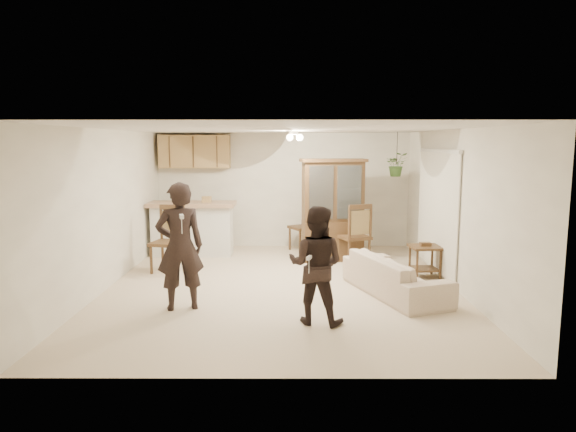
{
  "coord_description": "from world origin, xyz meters",
  "views": [
    {
      "loc": [
        0.14,
        -8.0,
        2.3
      ],
      "look_at": [
        0.11,
        0.4,
        1.09
      ],
      "focal_mm": 32.0,
      "sensor_mm": 36.0,
      "label": 1
    }
  ],
  "objects_px": {
    "child": "(316,271)",
    "chair_bar": "(168,254)",
    "adult": "(180,245)",
    "chair_hutch_left": "(303,236)",
    "chair_hutch_right": "(354,247)",
    "sofa": "(395,271)",
    "side_table": "(425,261)",
    "china_hutch": "(333,211)"
  },
  "relations": [
    {
      "from": "adult",
      "to": "chair_hutch_left",
      "type": "height_order",
      "value": "adult"
    },
    {
      "from": "sofa",
      "to": "china_hutch",
      "type": "distance_m",
      "value": 2.52
    },
    {
      "from": "adult",
      "to": "chair_hutch_right",
      "type": "relative_size",
      "value": 1.55
    },
    {
      "from": "side_table",
      "to": "chair_hutch_left",
      "type": "bearing_deg",
      "value": 132.83
    },
    {
      "from": "side_table",
      "to": "adult",
      "type": "bearing_deg",
      "value": -156.05
    },
    {
      "from": "side_table",
      "to": "chair_bar",
      "type": "relative_size",
      "value": 0.52
    },
    {
      "from": "chair_bar",
      "to": "chair_hutch_left",
      "type": "bearing_deg",
      "value": 49.64
    },
    {
      "from": "adult",
      "to": "sofa",
      "type": "bearing_deg",
      "value": 175.98
    },
    {
      "from": "adult",
      "to": "side_table",
      "type": "xyz_separation_m",
      "value": [
        3.82,
        1.7,
        -0.61
      ]
    },
    {
      "from": "chair_hutch_left",
      "to": "side_table",
      "type": "bearing_deg",
      "value": 12.61
    },
    {
      "from": "chair_bar",
      "to": "chair_hutch_right",
      "type": "bearing_deg",
      "value": 23.74
    },
    {
      "from": "side_table",
      "to": "chair_hutch_right",
      "type": "relative_size",
      "value": 0.52
    },
    {
      "from": "child",
      "to": "china_hutch",
      "type": "distance_m",
      "value": 3.6
    },
    {
      "from": "side_table",
      "to": "chair_hutch_left",
      "type": "relative_size",
      "value": 0.53
    },
    {
      "from": "child",
      "to": "chair_bar",
      "type": "xyz_separation_m",
      "value": [
        -2.5,
        2.6,
        -0.34
      ]
    },
    {
      "from": "chair_bar",
      "to": "chair_hutch_right",
      "type": "relative_size",
      "value": 1.01
    },
    {
      "from": "chair_hutch_left",
      "to": "chair_bar",
      "type": "bearing_deg",
      "value": -83.75
    },
    {
      "from": "side_table",
      "to": "chair_hutch_left",
      "type": "distance_m",
      "value": 2.98
    },
    {
      "from": "chair_hutch_left",
      "to": "china_hutch",
      "type": "bearing_deg",
      "value": 2.35
    },
    {
      "from": "china_hutch",
      "to": "side_table",
      "type": "distance_m",
      "value": 2.1
    },
    {
      "from": "child",
      "to": "side_table",
      "type": "bearing_deg",
      "value": -114.74
    },
    {
      "from": "chair_hutch_left",
      "to": "chair_hutch_right",
      "type": "bearing_deg",
      "value": 8.06
    },
    {
      "from": "sofa",
      "to": "chair_hutch_left",
      "type": "height_order",
      "value": "chair_hutch_left"
    },
    {
      "from": "sofa",
      "to": "side_table",
      "type": "relative_size",
      "value": 3.08
    },
    {
      "from": "sofa",
      "to": "chair_hutch_left",
      "type": "xyz_separation_m",
      "value": [
        -1.31,
        3.18,
        -0.04
      ]
    },
    {
      "from": "adult",
      "to": "chair_bar",
      "type": "xyz_separation_m",
      "value": [
        -0.67,
        2.06,
        -0.57
      ]
    },
    {
      "from": "china_hutch",
      "to": "chair_bar",
      "type": "distance_m",
      "value": 3.22
    },
    {
      "from": "child",
      "to": "chair_hutch_left",
      "type": "height_order",
      "value": "child"
    },
    {
      "from": "china_hutch",
      "to": "chair_bar",
      "type": "xyz_separation_m",
      "value": [
        -3.01,
        -0.96,
        -0.65
      ]
    },
    {
      "from": "chair_bar",
      "to": "chair_hutch_left",
      "type": "height_order",
      "value": "chair_bar"
    },
    {
      "from": "china_hutch",
      "to": "chair_hutch_right",
      "type": "bearing_deg",
      "value": -47.5
    },
    {
      "from": "sofa",
      "to": "adult",
      "type": "distance_m",
      "value": 3.23
    },
    {
      "from": "adult",
      "to": "china_hutch",
      "type": "xyz_separation_m",
      "value": [
        2.34,
        3.02,
        0.08
      ]
    },
    {
      "from": "adult",
      "to": "chair_hutch_left",
      "type": "distance_m",
      "value": 4.31
    },
    {
      "from": "chair_bar",
      "to": "chair_hutch_left",
      "type": "distance_m",
      "value": 3.06
    },
    {
      "from": "china_hutch",
      "to": "side_table",
      "type": "height_order",
      "value": "china_hutch"
    },
    {
      "from": "chair_bar",
      "to": "chair_hutch_right",
      "type": "distance_m",
      "value": 3.45
    },
    {
      "from": "chair_bar",
      "to": "china_hutch",
      "type": "bearing_deg",
      "value": 30.82
    },
    {
      "from": "adult",
      "to": "china_hutch",
      "type": "distance_m",
      "value": 3.82
    },
    {
      "from": "adult",
      "to": "child",
      "type": "bearing_deg",
      "value": 146.99
    },
    {
      "from": "china_hutch",
      "to": "adult",
      "type": "bearing_deg",
      "value": -135.22
    },
    {
      "from": "adult",
      "to": "chair_hutch_right",
      "type": "height_order",
      "value": "adult"
    }
  ]
}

